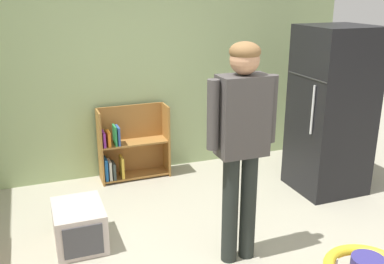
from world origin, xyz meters
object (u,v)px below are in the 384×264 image
Objects in this scene: refrigerator at (331,111)px; pet_carrier at (79,225)px; bookshelf at (129,148)px; standing_person at (242,134)px.

refrigerator is 3.22× the size of pet_carrier.
refrigerator is 2.30m from bookshelf.
refrigerator is 2.09× the size of bookshelf.
bookshelf is 0.48× the size of standing_person.
bookshelf is 1.54× the size of pet_carrier.
pet_carrier is (-1.20, 0.67, -0.90)m from standing_person.
bookshelf is at bearing 151.67° from refrigerator.
refrigerator is 1.00× the size of standing_person.
refrigerator is at bearing -28.33° from bookshelf.
bookshelf is 1.48m from pet_carrier.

